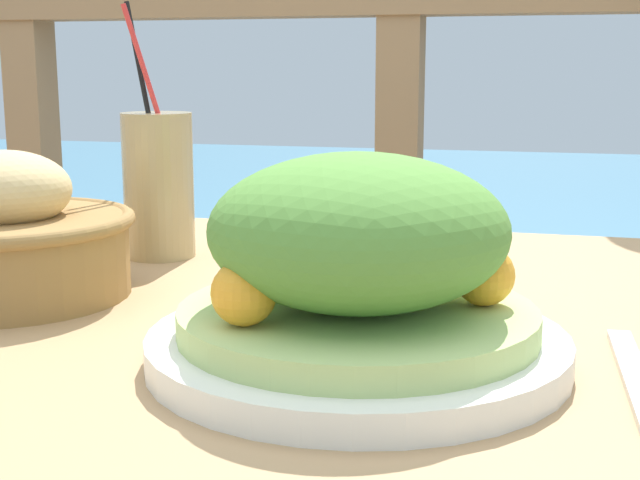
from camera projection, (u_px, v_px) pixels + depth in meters
patio_table at (224, 448)px, 0.72m from camera, size 1.03×0.81×0.77m
railing_fence at (399, 183)px, 1.49m from camera, size 2.80×0.08×1.13m
sea_backdrop at (491, 238)px, 3.97m from camera, size 12.00×4.00×0.40m
salad_plate at (357, 274)px, 0.57m from camera, size 0.28×0.28×0.14m
drink_glass at (158, 184)px, 0.89m from camera, size 0.07×0.07×0.25m
bread_basket at (7, 239)px, 0.74m from camera, size 0.21×0.21×0.12m
fork at (635, 376)px, 0.55m from camera, size 0.02×0.18×0.00m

